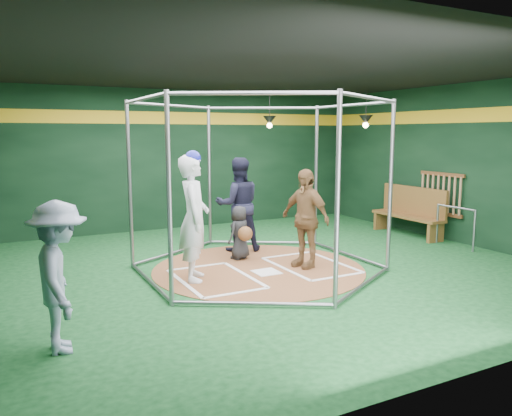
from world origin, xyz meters
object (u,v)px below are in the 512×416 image
visitor_leopard (305,218)px  dugout_bench (410,211)px  batter_figure (194,217)px  umpire (238,204)px

visitor_leopard → dugout_bench: 4.05m
batter_figure → visitor_leopard: bearing=-4.0°
batter_figure → visitor_leopard: 2.08m
batter_figure → umpire: size_ratio=1.11×
batter_figure → dugout_bench: batter_figure is taller
batter_figure → umpire: (1.54, 1.55, -0.09)m
visitor_leopard → umpire: (-0.53, 1.70, 0.07)m
batter_figure → dugout_bench: size_ratio=1.07×
dugout_bench → umpire: bearing=174.7°
visitor_leopard → umpire: 1.78m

